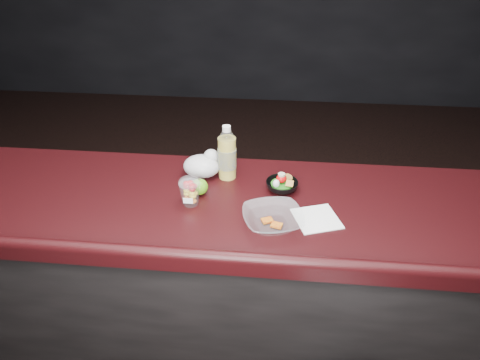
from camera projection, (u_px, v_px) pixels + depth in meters
The scene contains 8 objects.
counter at pixel (220, 289), 2.00m from camera, with size 4.06×0.71×1.02m.
lemonade_bottle at pixel (227, 156), 1.83m from camera, with size 0.08×0.08×0.24m.
fruit_cup at pixel (190, 190), 1.68m from camera, with size 0.09×0.09×0.12m.
green_apple at pixel (199, 187), 1.76m from camera, with size 0.07×0.07×0.08m.
plastic_bag at pixel (203, 165), 1.87m from camera, with size 0.16×0.13×0.12m.
snack_bowl at pixel (282, 185), 1.78m from camera, with size 0.15×0.15×0.07m.
takeout_bowl at pixel (273, 219), 1.58m from camera, with size 0.27×0.27×0.05m.
paper_napkin at pixel (317, 219), 1.63m from camera, with size 0.16×0.16×0.00m, color white.
Camera 1 is at (0.23, -1.11, 2.01)m, focal length 32.00 mm.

